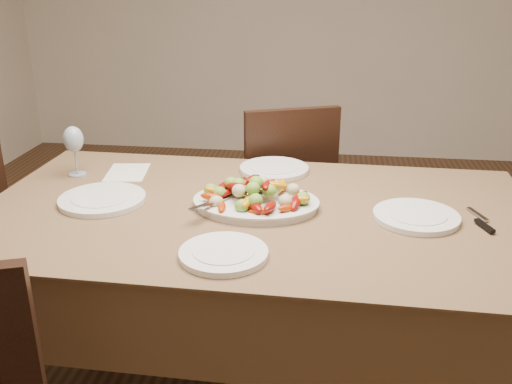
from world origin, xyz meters
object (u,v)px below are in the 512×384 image
at_px(chair_far, 279,197).
at_px(plate_right, 416,217).
at_px(plate_far, 274,169).
at_px(wine_glass, 75,150).
at_px(serving_platter, 256,204).
at_px(plate_near, 224,254).
at_px(plate_left, 102,199).
at_px(dining_table, 256,307).

relative_size(chair_far, plate_right, 3.50).
xyz_separation_m(chair_far, plate_right, (0.51, -0.83, 0.29)).
xyz_separation_m(plate_far, wine_glass, (-0.75, -0.14, 0.09)).
bearing_deg(wine_glass, serving_platter, -17.46).
height_order(plate_right, plate_far, same).
bearing_deg(wine_glass, plate_near, -40.58).
relative_size(plate_left, plate_right, 1.08).
height_order(dining_table, plate_right, plate_right).
bearing_deg(wine_glass, plate_left, -51.27).
distance_m(serving_platter, plate_near, 0.36).
xyz_separation_m(dining_table, plate_far, (0.02, 0.38, 0.39)).
bearing_deg(plate_near, serving_platter, 83.02).
xyz_separation_m(dining_table, plate_near, (-0.05, -0.34, 0.39)).
bearing_deg(serving_platter, dining_table, -81.61).
distance_m(plate_left, plate_right, 1.04).
distance_m(dining_table, plate_right, 0.65).
xyz_separation_m(plate_left, plate_near, (0.48, -0.34, 0.00)).
bearing_deg(serving_platter, chair_far, 89.67).
xyz_separation_m(dining_table, plate_right, (0.52, -0.01, 0.39)).
distance_m(plate_right, plate_far, 0.63).
height_order(serving_platter, plate_left, serving_platter).
distance_m(chair_far, plate_far, 0.52).
bearing_deg(chair_far, plate_left, 35.19).
bearing_deg(plate_near, dining_table, 82.38).
distance_m(dining_table, serving_platter, 0.39).
xyz_separation_m(plate_near, wine_glass, (-0.68, 0.58, 0.09)).
distance_m(plate_far, wine_glass, 0.77).
xyz_separation_m(plate_right, plate_far, (-0.49, 0.40, 0.00)).
distance_m(chair_far, plate_right, 1.02).
xyz_separation_m(chair_far, plate_far, (0.02, -0.43, 0.29)).
distance_m(chair_far, serving_platter, 0.86).
height_order(dining_table, plate_far, plate_far).
bearing_deg(plate_far, serving_platter, -93.64).
relative_size(chair_far, plate_left, 3.24).
height_order(plate_near, wine_glass, wine_glass).
relative_size(dining_table, plate_near, 7.41).
distance_m(plate_right, wine_glass, 1.27).
xyz_separation_m(serving_platter, plate_near, (-0.04, -0.36, -0.00)).
bearing_deg(chair_far, plate_near, 65.70).
distance_m(serving_platter, plate_right, 0.52).
distance_m(plate_near, wine_glass, 0.90).
xyz_separation_m(plate_left, wine_glass, (-0.20, 0.25, 0.09)).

